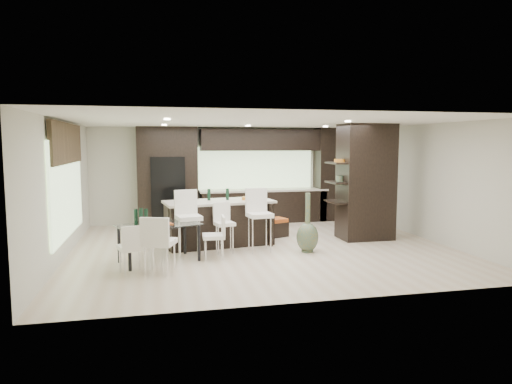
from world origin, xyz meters
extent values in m
plane|color=beige|center=(0.00, 0.00, 0.00)|extent=(8.00, 8.00, 0.00)
cube|color=beige|center=(0.00, 3.50, 1.35)|extent=(8.00, 0.02, 2.70)
cube|color=beige|center=(-4.00, 0.00, 1.35)|extent=(0.02, 7.00, 2.70)
cube|color=beige|center=(4.00, 0.00, 1.35)|extent=(0.02, 7.00, 2.70)
cube|color=white|center=(0.00, 0.00, 2.70)|extent=(8.00, 7.00, 0.02)
cube|color=#B2D199|center=(-3.96, 0.20, 1.35)|extent=(0.04, 3.20, 1.90)
cube|color=#B2D199|center=(0.60, 3.46, 1.55)|extent=(3.40, 0.04, 1.20)
cube|color=brown|center=(-3.93, 0.20, 2.25)|extent=(0.08, 3.00, 0.80)
cube|color=white|center=(0.00, 0.25, 2.68)|extent=(4.00, 3.00, 0.02)
cube|color=black|center=(0.50, 3.17, 1.35)|extent=(6.80, 0.68, 2.70)
cube|color=black|center=(-1.90, 3.12, 0.95)|extent=(0.90, 0.68, 1.90)
cube|color=black|center=(2.60, 0.40, 1.35)|extent=(1.20, 0.80, 2.70)
cube|color=black|center=(-0.87, 0.49, 0.50)|extent=(2.50, 1.35, 0.99)
cube|color=white|center=(-1.60, -0.36, 0.53)|extent=(0.54, 0.54, 1.06)
cube|color=white|center=(-0.87, -0.31, 0.42)|extent=(0.44, 0.44, 0.84)
cube|color=white|center=(-0.14, -0.36, 0.53)|extent=(0.52, 0.52, 1.06)
cube|color=black|center=(0.29, 1.00, 0.22)|extent=(1.23, 0.81, 0.44)
cube|color=white|center=(-2.19, -0.75, 0.36)|extent=(1.69, 1.29, 0.72)
cube|color=white|center=(-2.19, -1.50, 0.47)|extent=(0.65, 0.65, 0.93)
cube|color=white|center=(-2.65, -1.47, 0.40)|extent=(0.54, 0.54, 0.80)
cube|color=white|center=(-1.15, -0.75, 0.39)|extent=(0.44, 0.44, 0.78)
camera|label=1|loc=(-2.24, -9.46, 2.23)|focal=32.00mm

